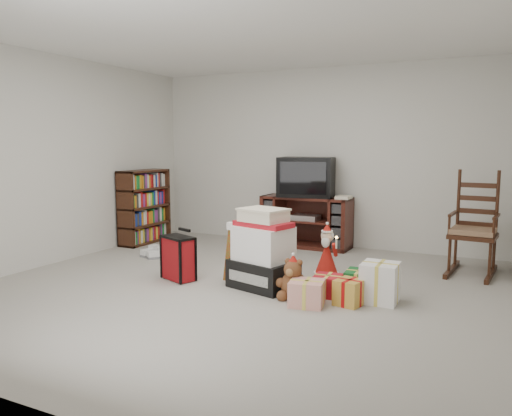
{
  "coord_description": "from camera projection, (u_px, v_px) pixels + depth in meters",
  "views": [
    {
      "loc": [
        2.32,
        -4.27,
        1.44
      ],
      "look_at": [
        -0.07,
        0.6,
        0.74
      ],
      "focal_mm": 35.0,
      "sensor_mm": 36.0,
      "label": 1
    }
  ],
  "objects": [
    {
      "name": "room",
      "position": [
        235.0,
        164.0,
        4.84
      ],
      "size": [
        5.01,
        5.01,
        2.51
      ],
      "color": "#A6A298",
      "rests_on": "ground"
    },
    {
      "name": "tv_stand",
      "position": [
        306.0,
        222.0,
        6.99
      ],
      "size": [
        1.25,
        0.45,
        0.71
      ],
      "rotation": [
        0.0,
        0.0,
        -0.01
      ],
      "color": "#471814",
      "rests_on": "floor"
    },
    {
      "name": "bookshelf",
      "position": [
        144.0,
        208.0,
        7.28
      ],
      "size": [
        0.29,
        0.87,
        1.07
      ],
      "color": "#3D2010",
      "rests_on": "floor"
    },
    {
      "name": "rocking_chair",
      "position": [
        473.0,
        237.0,
        5.55
      ],
      "size": [
        0.55,
        0.83,
        1.2
      ],
      "rotation": [
        0.0,
        0.0,
        -0.09
      ],
      "color": "#3D2010",
      "rests_on": "floor"
    },
    {
      "name": "gift_pile",
      "position": [
        263.0,
        254.0,
        4.99
      ],
      "size": [
        0.72,
        0.6,
        0.79
      ],
      "rotation": [
        0.0,
        0.0,
        -0.27
      ],
      "color": "black",
      "rests_on": "floor"
    },
    {
      "name": "red_suitcase",
      "position": [
        178.0,
        258.0,
        5.28
      ],
      "size": [
        0.41,
        0.31,
        0.55
      ],
      "rotation": [
        0.0,
        0.0,
        -0.38
      ],
      "color": "maroon",
      "rests_on": "floor"
    },
    {
      "name": "stocking",
      "position": [
        236.0,
        254.0,
        5.06
      ],
      "size": [
        0.32,
        0.19,
        0.65
      ],
      "primitive_type": null,
      "rotation": [
        0.0,
        0.0,
        -0.2
      ],
      "color": "#0B6B1C",
      "rests_on": "floor"
    },
    {
      "name": "teddy_bear",
      "position": [
        294.0,
        281.0,
        4.65
      ],
      "size": [
        0.25,
        0.22,
        0.38
      ],
      "color": "brown",
      "rests_on": "floor"
    },
    {
      "name": "santa_figurine",
      "position": [
        327.0,
        256.0,
        5.47
      ],
      "size": [
        0.28,
        0.27,
        0.58
      ],
      "color": "#AC1912",
      "rests_on": "floor"
    },
    {
      "name": "mrs_claus_figurine",
      "position": [
        256.0,
        244.0,
        6.11
      ],
      "size": [
        0.28,
        0.26,
        0.57
      ],
      "color": "#AC1912",
      "rests_on": "floor"
    },
    {
      "name": "sneaker_pair",
      "position": [
        154.0,
        253.0,
        6.39
      ],
      "size": [
        0.39,
        0.29,
        0.1
      ],
      "rotation": [
        0.0,
        0.0,
        -0.39
      ],
      "color": "white",
      "rests_on": "floor"
    },
    {
      "name": "gift_cluster",
      "position": [
        345.0,
        285.0,
        4.62
      ],
      "size": [
        0.82,
        0.92,
        0.28
      ],
      "color": "#B4141F",
      "rests_on": "floor"
    },
    {
      "name": "crt_television",
      "position": [
        307.0,
        177.0,
        6.93
      ],
      "size": [
        0.82,
        0.64,
        0.55
      ],
      "rotation": [
        0.0,
        0.0,
        0.15
      ],
      "color": "black",
      "rests_on": "tv_stand"
    }
  ]
}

